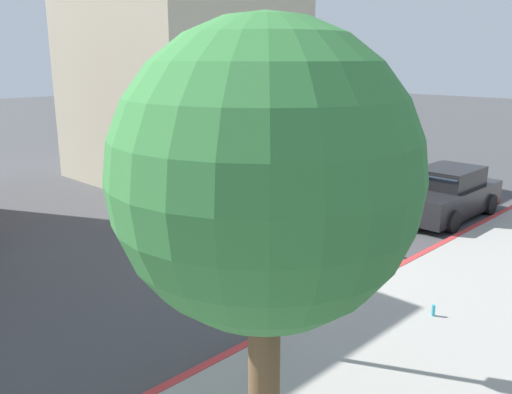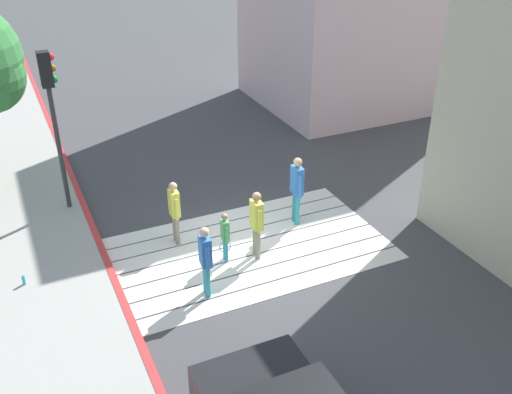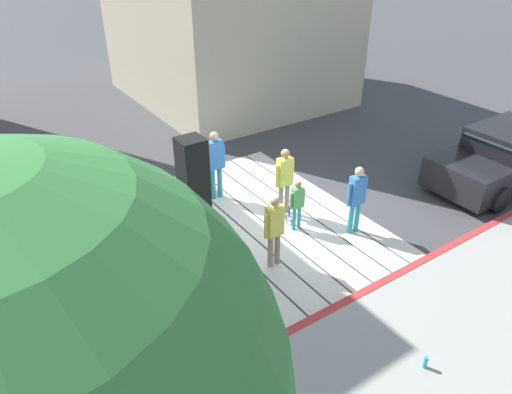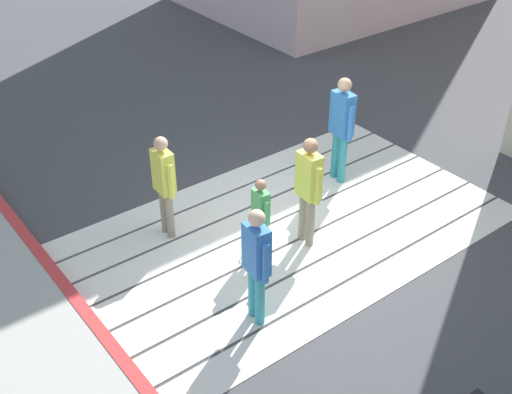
# 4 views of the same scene
# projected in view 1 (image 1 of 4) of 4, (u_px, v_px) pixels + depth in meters

# --- Properties ---
(ground_plane) EXTENTS (120.00, 120.00, 0.00)m
(ground_plane) POSITION_uv_depth(u_px,v_px,m) (265.00, 249.00, 14.12)
(ground_plane) COLOR #424244
(crosswalk_stripes) EXTENTS (6.40, 3.80, 0.01)m
(crosswalk_stripes) POSITION_uv_depth(u_px,v_px,m) (265.00, 249.00, 14.12)
(crosswalk_stripes) COLOR silver
(crosswalk_stripes) RESTS_ON ground
(sidewalk_west) EXTENTS (4.80, 40.00, 0.12)m
(sidewalk_west) POSITION_uv_depth(u_px,v_px,m) (476.00, 317.00, 10.30)
(sidewalk_west) COLOR #9E9B93
(sidewalk_west) RESTS_ON ground
(curb_painted) EXTENTS (0.16, 40.00, 0.13)m
(curb_painted) POSITION_uv_depth(u_px,v_px,m) (371.00, 282.00, 11.90)
(curb_painted) COLOR #BC3333
(curb_painted) RESTS_ON ground
(building_far_south) EXTENTS (8.00, 7.03, 7.52)m
(building_far_south) POSITION_uv_depth(u_px,v_px,m) (181.00, 86.00, 21.71)
(building_far_south) COLOR beige
(building_far_south) RESTS_ON ground
(car_parked_near_curb) EXTENTS (2.00, 4.31, 1.57)m
(car_parked_near_curb) POSITION_uv_depth(u_px,v_px,m) (446.00, 194.00, 16.81)
(car_parked_near_curb) COLOR black
(car_parked_near_curb) RESTS_ON ground
(traffic_light_corner) EXTENTS (0.39, 0.28, 4.24)m
(traffic_light_corner) POSITION_uv_depth(u_px,v_px,m) (268.00, 180.00, 8.38)
(traffic_light_corner) COLOR #2D2D2D
(traffic_light_corner) RESTS_ON ground
(street_tree) EXTENTS (3.20, 3.20, 5.32)m
(street_tree) POSITION_uv_depth(u_px,v_px,m) (261.00, 181.00, 5.60)
(street_tree) COLOR brown
(street_tree) RESTS_ON ground
(water_bottle) EXTENTS (0.07, 0.07, 0.22)m
(water_bottle) POSITION_uv_depth(u_px,v_px,m) (433.00, 310.00, 10.20)
(water_bottle) COLOR #33A5BF
(water_bottle) RESTS_ON sidewalk_west
(pedestrian_adult_lead) EXTENTS (0.25, 0.49, 1.66)m
(pedestrian_adult_lead) POSITION_uv_depth(u_px,v_px,m) (341.00, 217.00, 13.65)
(pedestrian_adult_lead) COLOR teal
(pedestrian_adult_lead) RESTS_ON ground
(pedestrian_adult_trailing) EXTENTS (0.28, 0.53, 1.83)m
(pedestrian_adult_trailing) POSITION_uv_depth(u_px,v_px,m) (208.00, 204.00, 14.48)
(pedestrian_adult_trailing) COLOR teal
(pedestrian_adult_trailing) RESTS_ON ground
(pedestrian_adult_side) EXTENTS (0.22, 0.48, 1.63)m
(pedestrian_adult_side) POSITION_uv_depth(u_px,v_px,m) (282.00, 237.00, 12.17)
(pedestrian_adult_side) COLOR gray
(pedestrian_adult_side) RESTS_ON ground
(pedestrian_teen_behind) EXTENTS (0.25, 0.50, 1.71)m
(pedestrian_teen_behind) POSITION_uv_depth(u_px,v_px,m) (275.00, 210.00, 14.12)
(pedestrian_teen_behind) COLOR gray
(pedestrian_teen_behind) RESTS_ON ground
(pedestrian_child_with_racket) EXTENTS (0.30, 0.39, 1.25)m
(pedestrian_child_with_racket) POSITION_uv_depth(u_px,v_px,m) (291.00, 228.00, 13.59)
(pedestrian_child_with_racket) COLOR teal
(pedestrian_child_with_racket) RESTS_ON ground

